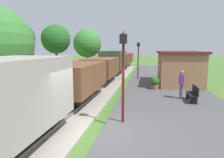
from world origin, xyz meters
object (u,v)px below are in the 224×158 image
bench_down_platform (171,71)px  person_waiting (181,83)px  lamp_post_near (123,60)px  tree_trackside_far (19,38)px  tree_field_left (56,39)px  potted_planter (155,83)px  freight_train (107,65)px  tree_field_distant (87,43)px  bench_near_hut (193,93)px  station_hut (179,68)px  lamp_post_far (138,53)px

bench_down_platform → person_waiting: person_waiting is taller
lamp_post_near → tree_trackside_far: (-10.64, 8.91, 1.37)m
tree_field_left → potted_planter: bearing=-36.7°
lamp_post_near → person_waiting: bearing=56.9°
freight_train → bench_down_platform: bearing=19.7°
potted_planter → tree_field_distant: size_ratio=0.15×
bench_near_hut → bench_down_platform: same height
freight_train → tree_trackside_far: bearing=-151.9°
freight_train → potted_planter: freight_train is taller
station_hut → lamp_post_near: (-3.54, -9.86, 1.15)m
station_hut → tree_field_distant: tree_field_distant is taller
lamp_post_far → tree_trackside_far: size_ratio=0.66×
person_waiting → lamp_post_near: (-2.98, -4.57, 1.62)m
freight_train → tree_field_left: tree_field_left is taller
station_hut → tree_field_left: 15.61m
lamp_post_far → bench_near_hut: bearing=-66.3°
lamp_post_near → tree_field_left: (-10.49, 16.14, 1.60)m
tree_field_distant → person_waiting: bearing=-58.1°
freight_train → bench_near_hut: 11.24m
bench_near_hut → person_waiting: bearing=131.7°
station_hut → tree_field_distant: size_ratio=0.93×
station_hut → lamp_post_far: 4.31m
tree_field_distant → tree_field_left: bearing=-105.5°
station_hut → bench_near_hut: station_hut is taller
bench_down_platform → potted_planter: potted_planter is taller
lamp_post_near → tree_field_distant: (-8.55, 23.12, 1.23)m
tree_field_left → tree_field_distant: tree_field_distant is taller
freight_train → tree_field_left: bearing=155.5°
lamp_post_far → station_hut: bearing=-31.5°
tree_field_distant → tree_trackside_far: bearing=-98.4°
bench_down_platform → tree_field_left: (-14.03, 0.85, 3.68)m
bench_near_hut → lamp_post_near: lamp_post_near is taller
station_hut → potted_planter: (-2.03, -2.67, -0.93)m
potted_planter → person_waiting: bearing=-60.7°
bench_down_platform → tree_trackside_far: (-14.19, -6.38, 3.45)m
bench_near_hut → bench_down_platform: 11.36m
freight_train → person_waiting: size_ratio=22.92×
station_hut → potted_planter: station_hut is taller
bench_down_platform → tree_field_left: tree_field_left is taller
station_hut → lamp_post_near: 10.53m
lamp_post_near → lamp_post_far: (0.00, 12.03, 0.00)m
person_waiting → lamp_post_far: size_ratio=0.46×
lamp_post_far → tree_trackside_far: tree_trackside_far is taller
potted_planter → lamp_post_far: lamp_post_far is taller
bench_near_hut → bench_down_platform: bearing=90.0°
tree_trackside_far → lamp_post_far: bearing=16.3°
lamp_post_far → tree_field_left: (-10.49, 4.11, 1.60)m
bench_near_hut → tree_field_distant: (-12.09, 19.18, 3.31)m
bench_down_platform → freight_train: bearing=-160.3°
person_waiting → potted_planter: bearing=-60.3°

